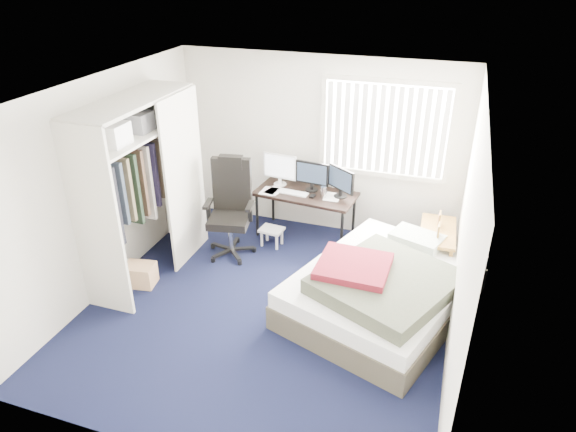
% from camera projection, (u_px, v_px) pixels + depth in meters
% --- Properties ---
extents(ground, '(4.20, 4.20, 0.00)m').
position_uv_depth(ground, '(268.00, 306.00, 5.96)').
color(ground, black).
rests_on(ground, ground).
extents(room_shell, '(4.20, 4.20, 4.20)m').
position_uv_depth(room_shell, '(265.00, 188.00, 5.27)').
color(room_shell, silver).
rests_on(room_shell, ground).
extents(window_assembly, '(1.72, 0.09, 1.32)m').
position_uv_depth(window_assembly, '(385.00, 129.00, 6.69)').
color(window_assembly, white).
rests_on(window_assembly, ground).
extents(closet, '(0.64, 1.84, 2.22)m').
position_uv_depth(closet, '(141.00, 173.00, 6.03)').
color(closet, beige).
rests_on(closet, ground).
extents(desk, '(1.45, 0.78, 1.14)m').
position_uv_depth(desk, '(307.00, 189.00, 7.12)').
color(desk, black).
rests_on(desk, ground).
extents(office_chair, '(0.73, 0.73, 1.33)m').
position_uv_depth(office_chair, '(231.00, 217.00, 6.85)').
color(office_chair, black).
rests_on(office_chair, ground).
extents(footstool, '(0.34, 0.28, 0.26)m').
position_uv_depth(footstool, '(272.00, 232.00, 7.11)').
color(footstool, white).
rests_on(footstool, ground).
extents(nightstand, '(0.45, 0.87, 0.77)m').
position_uv_depth(nightstand, '(437.00, 235.00, 6.41)').
color(nightstand, brown).
rests_on(nightstand, ground).
extents(bed, '(2.27, 2.60, 0.71)m').
position_uv_depth(bed, '(382.00, 288.00, 5.77)').
color(bed, '#433D30').
rests_on(bed, ground).
extents(pine_box, '(0.40, 0.33, 0.27)m').
position_uv_depth(pine_box, '(140.00, 275.00, 6.30)').
color(pine_box, tan).
rests_on(pine_box, ground).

